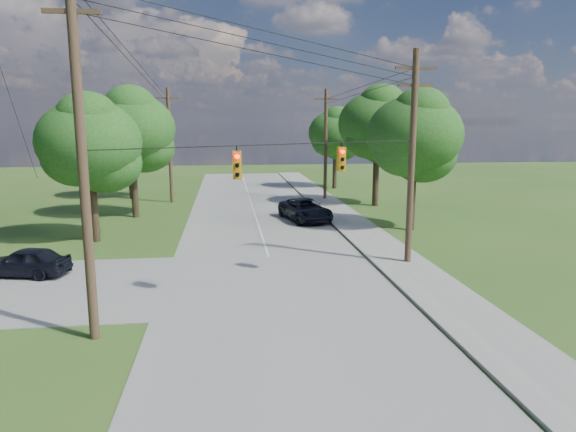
{
  "coord_description": "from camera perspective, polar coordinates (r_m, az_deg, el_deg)",
  "views": [
    {
      "loc": [
        -0.16,
        -16.28,
        7.07
      ],
      "look_at": [
        2.42,
        5.0,
        3.14
      ],
      "focal_mm": 32.0,
      "sensor_mm": 36.0,
      "label": 1
    }
  ],
  "objects": [
    {
      "name": "tree_w_mid",
      "position": [
        39.87,
        -17.02,
        9.24
      ],
      "size": [
        6.4,
        6.4,
        9.22
      ],
      "color": "#3E2D1F",
      "rests_on": "ground"
    },
    {
      "name": "pole_ne",
      "position": [
        25.96,
        13.61,
        6.57
      ],
      "size": [
        2.0,
        0.32,
        10.5
      ],
      "color": "brown",
      "rests_on": "ground"
    },
    {
      "name": "car_cross_dark",
      "position": [
        26.74,
        -27.16,
        -4.52
      ],
      "size": [
        4.26,
        2.42,
        1.37
      ],
      "primitive_type": "imported",
      "rotation": [
        0.0,
        0.0,
        -1.78
      ],
      "color": "black",
      "rests_on": "cross_road"
    },
    {
      "name": "tree_w_near",
      "position": [
        32.27,
        -21.17,
        7.67
      ],
      "size": [
        6.0,
        6.0,
        8.4
      ],
      "color": "#3E2D1F",
      "rests_on": "ground"
    },
    {
      "name": "tree_e_near",
      "position": [
        34.5,
        13.89,
        8.74
      ],
      "size": [
        6.2,
        6.2,
        8.81
      ],
      "color": "#3E2D1F",
      "rests_on": "ground"
    },
    {
      "name": "pole_sw",
      "position": [
        17.28,
        -21.96,
        6.86
      ],
      "size": [
        2.0,
        0.32,
        12.0
      ],
      "color": "brown",
      "rests_on": "ground"
    },
    {
      "name": "tree_e_far",
      "position": [
        55.53,
        5.28,
        9.16
      ],
      "size": [
        5.8,
        5.8,
        8.32
      ],
      "color": "#3E2D1F",
      "rests_on": "ground"
    },
    {
      "name": "car_main_north",
      "position": [
        37.22,
        1.93,
        0.7
      ],
      "size": [
        3.75,
        6.01,
        1.55
      ],
      "primitive_type": "imported",
      "rotation": [
        0.0,
        0.0,
        0.23
      ],
      "color": "black",
      "rests_on": "main_road"
    },
    {
      "name": "traffic_signals",
      "position": [
        20.94,
        0.55,
        6.09
      ],
      "size": [
        4.91,
        3.27,
        1.05
      ],
      "color": "orange",
      "rests_on": "ground"
    },
    {
      "name": "pole_north_e",
      "position": [
        47.2,
        4.2,
        8.01
      ],
      "size": [
        2.0,
        0.32,
        10.0
      ],
      "color": "brown",
      "rests_on": "ground"
    },
    {
      "name": "ground",
      "position": [
        17.75,
        -5.99,
        -13.14
      ],
      "size": [
        140.0,
        140.0,
        0.0
      ],
      "primitive_type": "plane",
      "color": "#2D531B",
      "rests_on": "ground"
    },
    {
      "name": "main_road",
      "position": [
        22.52,
        -1.08,
        -7.86
      ],
      "size": [
        10.0,
        100.0,
        0.03
      ],
      "primitive_type": "cube",
      "color": "gray",
      "rests_on": "ground"
    },
    {
      "name": "sidewalk_east",
      "position": [
        24.09,
        15.11,
        -6.89
      ],
      "size": [
        2.6,
        100.0,
        0.12
      ],
      "primitive_type": "cube",
      "color": "#A1A097",
      "rests_on": "ground"
    },
    {
      "name": "pole_north_w",
      "position": [
        46.57,
        -12.99,
        7.74
      ],
      "size": [
        2.0,
        0.32,
        10.0
      ],
      "color": "brown",
      "rests_on": "ground"
    },
    {
      "name": "power_lines",
      "position": [
        27.95,
        -3.61,
        14.65
      ],
      "size": [
        13.93,
        29.62,
        4.93
      ],
      "color": "black",
      "rests_on": "ground"
    },
    {
      "name": "tree_e_mid",
      "position": [
        44.13,
        9.91,
        10.03
      ],
      "size": [
        6.6,
        6.6,
        9.64
      ],
      "color": "#3E2D1F",
      "rests_on": "ground"
    },
    {
      "name": "tree_w_far",
      "position": [
        50.07,
        -17.3,
        8.99
      ],
      "size": [
        6.0,
        6.0,
        8.73
      ],
      "color": "#3E2D1F",
      "rests_on": "ground"
    }
  ]
}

